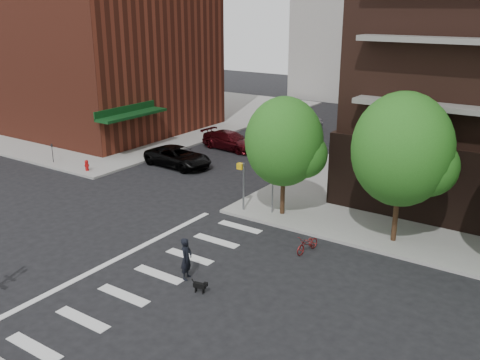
{
  "coord_description": "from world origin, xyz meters",
  "views": [
    {
      "loc": [
        16.92,
        -14.49,
        10.71
      ],
      "look_at": [
        3.0,
        6.0,
        2.5
      ],
      "focal_mm": 40.0,
      "sensor_mm": 36.0,
      "label": 1
    }
  ],
  "objects_px": {
    "dog_walker": "(186,259)",
    "parked_car_maroon": "(230,141)",
    "parked_car_silver": "(297,119)",
    "fire_hydrant": "(87,165)",
    "parked_car_black": "(178,157)",
    "scooter": "(308,244)"
  },
  "relations": [
    {
      "from": "parked_car_black",
      "to": "parked_car_silver",
      "type": "xyz_separation_m",
      "value": [
        0.84,
        15.46,
        0.06
      ]
    },
    {
      "from": "parked_car_maroon",
      "to": "parked_car_silver",
      "type": "relative_size",
      "value": 1.04
    },
    {
      "from": "parked_car_black",
      "to": "parked_car_maroon",
      "type": "relative_size",
      "value": 1.04
    },
    {
      "from": "parked_car_silver",
      "to": "parked_car_black",
      "type": "bearing_deg",
      "value": 177.54
    },
    {
      "from": "parked_car_maroon",
      "to": "parked_car_silver",
      "type": "xyz_separation_m",
      "value": [
        0.51,
        9.72,
        0.06
      ]
    },
    {
      "from": "parked_car_black",
      "to": "parked_car_silver",
      "type": "bearing_deg",
      "value": 0.44
    },
    {
      "from": "scooter",
      "to": "dog_walker",
      "type": "relative_size",
      "value": 0.85
    },
    {
      "from": "dog_walker",
      "to": "parked_car_maroon",
      "type": "bearing_deg",
      "value": 15.32
    },
    {
      "from": "fire_hydrant",
      "to": "parked_car_maroon",
      "type": "height_order",
      "value": "parked_car_maroon"
    },
    {
      "from": "fire_hydrant",
      "to": "parked_car_silver",
      "type": "bearing_deg",
      "value": 76.22
    },
    {
      "from": "parked_car_black",
      "to": "fire_hydrant",
      "type": "bearing_deg",
      "value": 141.6
    },
    {
      "from": "parked_car_black",
      "to": "parked_car_maroon",
      "type": "xyz_separation_m",
      "value": [
        0.33,
        5.74,
        0.0
      ]
    },
    {
      "from": "fire_hydrant",
      "to": "dog_walker",
      "type": "height_order",
      "value": "dog_walker"
    },
    {
      "from": "scooter",
      "to": "dog_walker",
      "type": "height_order",
      "value": "dog_walker"
    },
    {
      "from": "scooter",
      "to": "fire_hydrant",
      "type": "bearing_deg",
      "value": -179.51
    },
    {
      "from": "parked_car_maroon",
      "to": "parked_car_silver",
      "type": "distance_m",
      "value": 9.73
    },
    {
      "from": "parked_car_maroon",
      "to": "fire_hydrant",
      "type": "bearing_deg",
      "value": 162.15
    },
    {
      "from": "fire_hydrant",
      "to": "parked_car_black",
      "type": "bearing_deg",
      "value": 48.06
    },
    {
      "from": "scooter",
      "to": "dog_walker",
      "type": "bearing_deg",
      "value": -112.48
    },
    {
      "from": "parked_car_maroon",
      "to": "dog_walker",
      "type": "height_order",
      "value": "dog_walker"
    },
    {
      "from": "fire_hydrant",
      "to": "parked_car_black",
      "type": "relative_size",
      "value": 0.15
    },
    {
      "from": "parked_car_black",
      "to": "scooter",
      "type": "xyz_separation_m",
      "value": [
        13.55,
        -6.95,
        -0.29
      ]
    }
  ]
}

